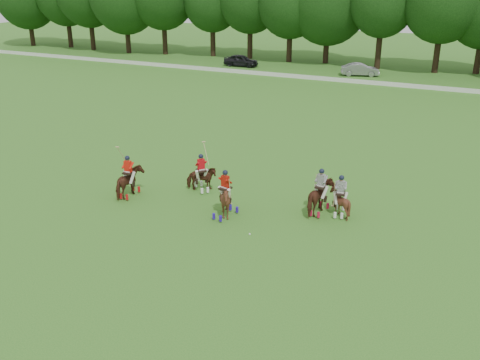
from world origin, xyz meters
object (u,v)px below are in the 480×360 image
at_px(car_left, 241,60).
at_px(polo_ball, 250,234).
at_px(polo_red_a, 129,182).
at_px(polo_red_c, 225,200).
at_px(polo_stripe_b, 340,202).
at_px(car_mid, 360,70).
at_px(polo_red_b, 201,178).
at_px(polo_stripe_a, 320,198).

xyz_separation_m(car_left, polo_ball, (19.67, -41.09, -0.68)).
xyz_separation_m(polo_red_a, polo_ball, (7.60, -1.35, -0.78)).
relative_size(car_left, polo_red_c, 1.75).
bearing_deg(polo_stripe_b, car_left, 121.41).
xyz_separation_m(polo_red_a, polo_red_c, (5.74, -0.10, 0.07)).
relative_size(car_left, car_mid, 1.01).
relative_size(polo_red_b, polo_stripe_a, 1.12).
bearing_deg(polo_ball, car_left, 115.58).
xyz_separation_m(polo_red_b, polo_stripe_a, (6.69, -0.08, 0.12)).
relative_size(car_left, polo_red_b, 1.61).
bearing_deg(polo_red_c, polo_red_b, 137.85).
xyz_separation_m(polo_stripe_b, polo_ball, (-3.11, -3.79, -0.69)).
distance_m(car_mid, polo_ball, 41.37).
height_order(car_left, polo_red_a, polo_red_a).
distance_m(polo_stripe_a, polo_stripe_b, 0.97).
height_order(car_mid, polo_stripe_b, polo_stripe_b).
height_order(polo_red_b, polo_red_c, polo_red_b).
distance_m(car_left, polo_ball, 45.56).
relative_size(polo_stripe_b, polo_ball, 23.36).
xyz_separation_m(car_left, car_mid, (14.93, 0.00, -0.03)).
bearing_deg(polo_ball, car_mid, 96.58).
distance_m(polo_red_c, polo_stripe_b, 5.58).
distance_m(car_mid, polo_stripe_a, 38.14).
relative_size(car_mid, polo_red_c, 1.74).
relative_size(car_mid, polo_ball, 47.07).
bearing_deg(polo_red_b, polo_red_a, -143.11).
distance_m(polo_stripe_a, polo_ball, 4.27).
relative_size(polo_red_a, polo_red_b, 1.07).
distance_m(polo_red_c, polo_ball, 2.39).
bearing_deg(car_mid, car_left, 72.22).
xyz_separation_m(polo_red_b, polo_red_c, (2.67, -2.41, 0.16)).
bearing_deg(polo_stripe_a, car_left, 120.21).
relative_size(polo_stripe_a, polo_stripe_b, 1.12).
relative_size(polo_red_b, polo_ball, 29.50).
relative_size(polo_red_b, polo_stripe_b, 1.26).
relative_size(car_left, polo_ball, 47.55).
bearing_deg(polo_stripe_b, polo_stripe_a, -167.59).
distance_m(polo_red_a, polo_stripe_a, 10.02).
height_order(polo_red_c, polo_stripe_a, polo_red_c).
bearing_deg(car_mid, polo_ball, 168.80).
height_order(car_left, polo_red_b, polo_red_b).
bearing_deg(polo_stripe_a, polo_red_b, 179.35).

